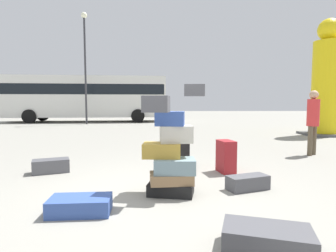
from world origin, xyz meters
TOP-DOWN VIEW (x-y plane):
  - ground_plane at (0.00, 0.00)m, footprint 80.00×80.00m
  - suitcase_tower at (0.24, 0.09)m, footprint 0.92×0.69m
  - suitcase_charcoal_upright_blue at (1.06, -1.55)m, footprint 0.88×0.64m
  - suitcase_black_foreground_near at (0.48, 1.65)m, footprint 0.39×0.44m
  - suitcase_charcoal_behind_tower at (1.45, 0.27)m, footprint 0.71×0.48m
  - suitcase_maroon_foreground_far at (1.36, 1.35)m, footprint 0.34×0.46m
  - suitcase_navy_left_side at (-0.90, -0.61)m, footprint 0.76×0.45m
  - suitcase_charcoal_right_side at (-2.04, 1.42)m, footprint 0.74×0.56m
  - person_bearded_onlooker at (3.99, 3.08)m, footprint 0.30×0.30m
  - yellow_dummy_statue at (6.88, 7.39)m, footprint 1.61×1.61m
  - parked_bus at (-5.09, 15.93)m, footprint 10.99×3.31m
  - lamp_post at (-4.56, 13.53)m, footprint 0.36×0.36m

SIDE VIEW (x-z plane):
  - ground_plane at x=0.00m, z-range 0.00..0.00m
  - suitcase_navy_left_side at x=-0.90m, z-range 0.00..0.20m
  - suitcase_charcoal_behind_tower at x=1.45m, z-range 0.00..0.22m
  - suitcase_charcoal_upright_blue at x=1.06m, z-range 0.00..0.23m
  - suitcase_charcoal_right_side at x=-2.04m, z-range 0.00..0.26m
  - suitcase_maroon_foreground_far at x=1.36m, z-range 0.00..0.62m
  - suitcase_black_foreground_near at x=0.48m, z-range 0.00..0.63m
  - suitcase_tower at x=0.24m, z-range -0.20..1.42m
  - person_bearded_onlooker at x=3.99m, z-range 0.15..1.82m
  - parked_bus at x=-5.09m, z-range 0.26..3.41m
  - yellow_dummy_statue at x=6.88m, z-range -0.25..4.48m
  - lamp_post at x=-4.56m, z-range 0.97..7.77m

